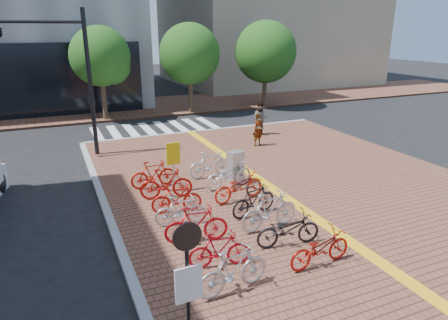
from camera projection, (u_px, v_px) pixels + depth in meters
name	position (u px, v px, depth m)	size (l,w,h in m)	color
ground	(257.00, 231.00, 12.14)	(120.00, 120.00, 0.00)	black
kerb_north	(206.00, 131.00, 23.70)	(14.00, 0.25, 0.15)	gray
far_sidewalk	(126.00, 108.00, 30.38)	(70.00, 8.00, 0.15)	brown
crosswalk	(156.00, 129.00, 24.50)	(7.50, 4.00, 0.01)	silver
street_trees	(204.00, 55.00, 27.95)	(16.20, 4.60, 6.35)	#38281E
bike_0	(233.00, 270.00, 8.97)	(0.51, 1.82, 1.09)	#A8A9AD
bike_1	(220.00, 250.00, 9.94)	(0.45, 1.59, 0.96)	#A10B17
bike_2	(196.00, 224.00, 11.09)	(0.51, 1.80, 1.08)	#B90D16
bike_3	(181.00, 211.00, 12.08)	(0.45, 1.60, 0.96)	#B6B6BB
bike_4	(177.00, 198.00, 12.91)	(0.46, 1.64, 0.99)	red
bike_5	(166.00, 184.00, 13.98)	(0.52, 1.85, 1.11)	#AF110C
bike_6	(153.00, 174.00, 14.99)	(0.49, 1.74, 1.04)	red
bike_7	(320.00, 248.00, 10.01)	(0.63, 1.81, 0.95)	#9F130B
bike_8	(288.00, 229.00, 10.93)	(0.64, 1.85, 0.97)	black
bike_9	(270.00, 211.00, 11.83)	(0.55, 1.95, 1.17)	#B4B4B9
bike_10	(254.00, 200.00, 12.73)	(0.49, 1.72, 1.03)	black
bike_11	(239.00, 186.00, 13.83)	(0.69, 1.97, 1.03)	red
bike_12	(229.00, 174.00, 14.98)	(0.67, 1.93, 1.02)	silver
bike_13	(210.00, 164.00, 16.01)	(0.51, 1.82, 1.09)	silver
pedestrian_a	(258.00, 130.00, 20.25)	(0.60, 0.39, 1.64)	gray
pedestrian_b	(261.00, 119.00, 22.25)	(0.90, 0.70, 1.85)	#4D5262
utility_box	(235.00, 167.00, 15.38)	(0.58, 0.42, 1.26)	#ADADB2
yellow_sign	(173.00, 158.00, 14.33)	(0.51, 0.13, 1.87)	#B7B7BC
notice_sign	(188.00, 276.00, 6.75)	(0.51, 0.12, 2.75)	black
traffic_light_pole	(50.00, 57.00, 17.13)	(3.54, 1.36, 6.59)	black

